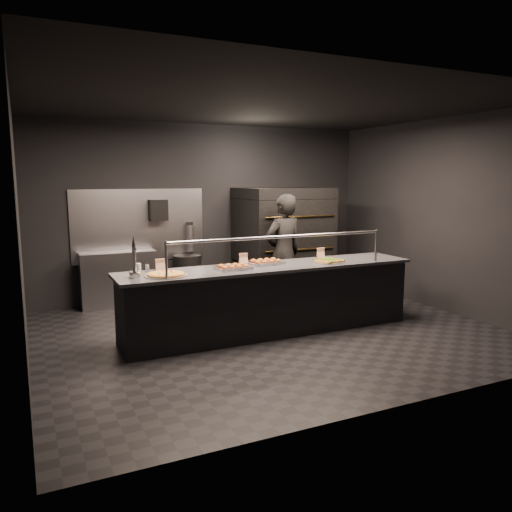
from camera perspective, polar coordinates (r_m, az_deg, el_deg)
name	(u,v)px	position (r m, az deg, el deg)	size (l,w,h in m)	color
room	(268,222)	(6.61, 1.35, 3.86)	(6.04, 6.00, 3.00)	black
service_counter	(271,299)	(6.75, 1.69, -4.93)	(4.10, 0.78, 1.37)	black
pizza_oven	(283,241)	(8.86, 3.06, 1.68)	(1.50, 1.23, 1.91)	black
prep_shelf	(119,279)	(8.43, -15.41, -2.56)	(1.20, 0.35, 0.90)	#99999E
towel_dispenser	(158,210)	(8.50, -11.14, 5.17)	(0.30, 0.20, 0.35)	black
fire_extinguisher	(190,238)	(8.71, -7.55, 2.10)	(0.14, 0.14, 0.51)	#B2B2B7
beer_tap	(134,266)	(6.00, -13.73, -1.09)	(0.13, 0.18, 0.49)	silver
round_pizza	(166,274)	(6.07, -10.26, -2.08)	(0.51, 0.51, 0.03)	silver
slider_tray_a	(233,267)	(6.40, -2.59, -1.28)	(0.47, 0.38, 0.07)	silver
slider_tray_b	(266,262)	(6.78, 1.13, -0.69)	(0.51, 0.43, 0.07)	silver
square_pizza	(329,261)	(6.99, 8.31, -0.57)	(0.43, 0.43, 0.05)	silver
condiment_jar	(141,268)	(6.36, -13.00, -1.33)	(0.17, 0.07, 0.11)	silver
tent_cards	(245,258)	(6.79, -1.22, -0.27)	(2.51, 0.04, 0.15)	white
trash_bin	(188,278)	(8.61, -7.83, -2.49)	(0.47, 0.47, 0.78)	black
worker	(283,253)	(7.82, 3.16, 0.36)	(0.67, 0.44, 1.84)	black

